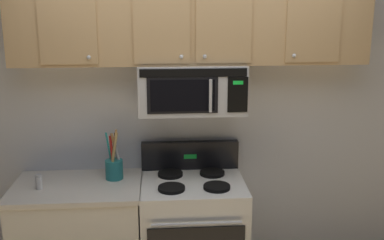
# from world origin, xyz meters

# --- Properties ---
(back_wall) EXTENTS (5.20, 0.10, 2.70)m
(back_wall) POSITION_xyz_m (0.00, 0.79, 1.35)
(back_wall) COLOR silver
(back_wall) RESTS_ON ground_plane
(stove_range) EXTENTS (0.76, 0.69, 1.12)m
(stove_range) POSITION_xyz_m (0.00, 0.42, 0.47)
(stove_range) COLOR white
(stove_range) RESTS_ON ground_plane
(over_range_microwave) EXTENTS (0.76, 0.43, 0.35)m
(over_range_microwave) POSITION_xyz_m (-0.00, 0.54, 1.58)
(over_range_microwave) COLOR #B7BABF
(upper_cabinets) EXTENTS (2.50, 0.36, 0.55)m
(upper_cabinets) POSITION_xyz_m (-0.00, 0.57, 2.02)
(upper_cabinets) COLOR tan
(utensil_crock_teal) EXTENTS (0.13, 0.13, 0.38)m
(utensil_crock_teal) POSITION_xyz_m (-0.58, 0.53, 1.00)
(utensil_crock_teal) COLOR teal
(utensil_crock_teal) RESTS_ON counter_segment
(salt_shaker) EXTENTS (0.04, 0.04, 0.11)m
(salt_shaker) POSITION_xyz_m (-1.09, 0.37, 0.95)
(salt_shaker) COLOR white
(salt_shaker) RESTS_ON counter_segment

